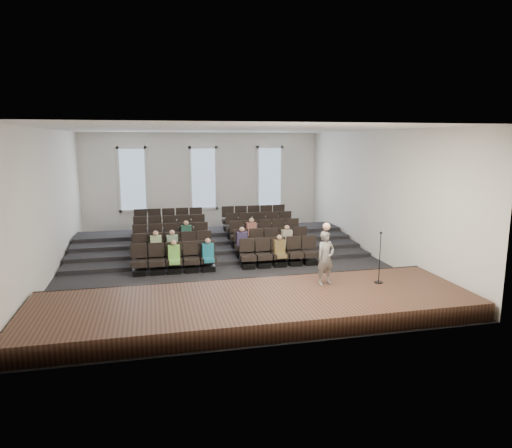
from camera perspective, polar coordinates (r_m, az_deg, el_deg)
The scene contains 14 objects.
ground at distance 17.22m, azimuth -3.80°, elevation -5.15°, with size 14.00×14.00×0.00m, color black.
ceiling at distance 16.59m, azimuth -4.01°, elevation 11.77°, with size 12.00×14.00×0.02m, color white.
wall_back at distance 23.64m, azimuth -6.60°, elevation 5.24°, with size 12.00×0.04×5.00m, color white.
wall_front at distance 9.94m, azimuth 2.48°, elevation -1.90°, with size 12.00×0.04×5.00m, color white.
wall_left at distance 16.87m, azimuth -24.55°, elevation 2.28°, with size 0.04×14.00×5.00m, color white.
wall_right at distance 18.62m, azimuth 14.75°, elevation 3.57°, with size 0.04×14.00×5.00m, color white.
stage at distance 12.37m, azimuth 0.01°, elevation -10.25°, with size 11.80×3.60×0.50m, color #4E3121.
stage_lip at distance 14.00m, azimuth -1.62°, elevation -7.75°, with size 11.80×0.06×0.52m, color black.
risers at distance 20.21m, azimuth -5.24°, elevation -2.24°, with size 11.80×4.80×0.60m.
seating_rows at distance 18.53m, azimuth -4.59°, elevation -1.86°, with size 6.80×4.70×1.67m.
windows at distance 23.55m, azimuth -6.59°, elevation 5.71°, with size 8.44×0.10×3.24m.
audience at distance 17.31m, azimuth -4.71°, elevation -2.30°, with size 5.45×2.64×1.10m.
speaker at distance 13.31m, azimuth 8.70°, elevation -4.21°, with size 0.57×0.37×1.57m, color slate.
mic_stand at distance 13.84m, azimuth 15.15°, elevation -5.29°, with size 0.26×0.26×1.53m.
Camera 1 is at (-2.59, -16.38, 4.63)m, focal length 32.00 mm.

